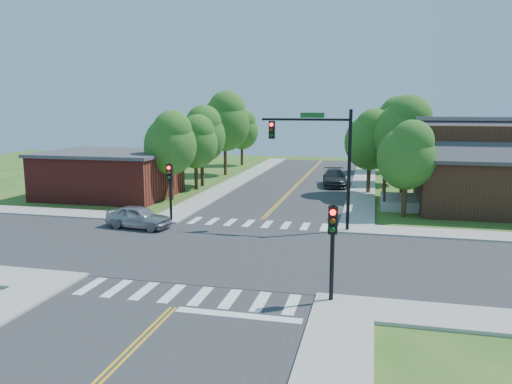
% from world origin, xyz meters
% --- Properties ---
extents(ground, '(100.00, 100.00, 0.00)m').
position_xyz_m(ground, '(0.00, 0.00, 0.00)').
color(ground, '#325A1C').
rests_on(ground, ground).
extents(road_ns, '(10.00, 90.00, 0.04)m').
position_xyz_m(road_ns, '(0.00, 0.00, 0.02)').
color(road_ns, '#2D2D30').
rests_on(road_ns, ground).
extents(road_ew, '(90.00, 10.00, 0.04)m').
position_xyz_m(road_ew, '(0.00, 0.00, 0.03)').
color(road_ew, '#2D2D30').
rests_on(road_ew, ground).
extents(intersection_patch, '(10.20, 10.20, 0.06)m').
position_xyz_m(intersection_patch, '(0.00, 0.00, 0.00)').
color(intersection_patch, '#2D2D30').
rests_on(intersection_patch, ground).
extents(sidewalk_ne, '(40.00, 40.00, 0.14)m').
position_xyz_m(sidewalk_ne, '(15.82, 15.82, 0.07)').
color(sidewalk_ne, '#9E9B93').
rests_on(sidewalk_ne, ground).
extents(sidewalk_nw, '(40.00, 40.00, 0.14)m').
position_xyz_m(sidewalk_nw, '(-15.82, 15.82, 0.07)').
color(sidewalk_nw, '#9E9B93').
rests_on(sidewalk_nw, ground).
extents(crosswalk_north, '(8.85, 2.00, 0.01)m').
position_xyz_m(crosswalk_north, '(0.00, 6.20, 0.05)').
color(crosswalk_north, white).
rests_on(crosswalk_north, ground).
extents(crosswalk_south, '(8.85, 2.00, 0.01)m').
position_xyz_m(crosswalk_south, '(0.00, -6.20, 0.05)').
color(crosswalk_south, white).
rests_on(crosswalk_south, ground).
extents(centerline, '(0.30, 90.00, 0.01)m').
position_xyz_m(centerline, '(0.00, 0.00, 0.05)').
color(centerline, gold).
rests_on(centerline, ground).
extents(stop_bar, '(4.60, 0.45, 0.09)m').
position_xyz_m(stop_bar, '(2.50, -7.60, 0.00)').
color(stop_bar, white).
rests_on(stop_bar, ground).
extents(signal_mast_ne, '(5.30, 0.42, 7.20)m').
position_xyz_m(signal_mast_ne, '(3.91, 5.59, 4.85)').
color(signal_mast_ne, black).
rests_on(signal_mast_ne, ground).
extents(signal_pole_se, '(0.34, 0.42, 3.80)m').
position_xyz_m(signal_pole_se, '(5.60, -5.62, 2.66)').
color(signal_pole_se, black).
rests_on(signal_pole_se, ground).
extents(signal_pole_nw, '(0.34, 0.42, 3.80)m').
position_xyz_m(signal_pole_nw, '(-5.60, 5.58, 2.66)').
color(signal_pole_nw, black).
rests_on(signal_pole_nw, ground).
extents(house_ne, '(13.05, 8.80, 7.11)m').
position_xyz_m(house_ne, '(15.11, 14.23, 3.33)').
color(house_ne, '#321F11').
rests_on(house_ne, ground).
extents(building_nw, '(10.40, 8.40, 3.73)m').
position_xyz_m(building_nw, '(-14.20, 13.20, 1.88)').
color(building_nw, maroon).
rests_on(building_nw, ground).
extents(tree_e_a, '(3.84, 3.65, 6.52)m').
position_xyz_m(tree_e_a, '(9.16, 10.64, 4.27)').
color(tree_e_a, '#382314').
rests_on(tree_e_a, ground).
extents(tree_e_b, '(4.88, 4.64, 8.30)m').
position_xyz_m(tree_e_b, '(9.34, 17.80, 5.44)').
color(tree_e_b, '#382314').
rests_on(tree_e_b, ground).
extents(tree_e_c, '(4.92, 4.68, 8.37)m').
position_xyz_m(tree_e_c, '(8.91, 25.46, 5.49)').
color(tree_e_c, '#382314').
rests_on(tree_e_c, ground).
extents(tree_e_d, '(4.77, 4.53, 8.11)m').
position_xyz_m(tree_e_d, '(8.84, 34.73, 5.31)').
color(tree_e_d, '#382314').
rests_on(tree_e_d, ground).
extents(tree_w_a, '(4.17, 3.96, 7.08)m').
position_xyz_m(tree_w_a, '(-8.58, 12.92, 4.64)').
color(tree_w_a, '#382314').
rests_on(tree_w_a, ground).
extents(tree_w_b, '(4.43, 4.21, 7.53)m').
position_xyz_m(tree_w_b, '(-8.53, 20.14, 4.93)').
color(tree_w_b, '#382314').
rests_on(tree_w_b, ground).
extents(tree_w_c, '(5.33, 5.06, 9.06)m').
position_xyz_m(tree_w_c, '(-8.67, 28.02, 5.94)').
color(tree_w_c, '#382314').
rests_on(tree_w_c, ground).
extents(tree_w_d, '(4.17, 3.97, 7.10)m').
position_xyz_m(tree_w_d, '(-9.24, 37.19, 4.65)').
color(tree_w_d, '#382314').
rests_on(tree_w_d, ground).
extents(tree_house, '(4.24, 4.03, 7.22)m').
position_xyz_m(tree_house, '(6.69, 19.18, 4.73)').
color(tree_house, '#382314').
rests_on(tree_house, ground).
extents(tree_bldg, '(3.94, 3.75, 6.70)m').
position_xyz_m(tree_bldg, '(-8.37, 18.06, 4.39)').
color(tree_bldg, '#382314').
rests_on(tree_bldg, ground).
extents(car_silver, '(2.69, 4.49, 1.38)m').
position_xyz_m(car_silver, '(-6.83, 3.50, 0.69)').
color(car_silver, '#ACAEB4').
rests_on(car_silver, ground).
extents(car_dgrey, '(3.38, 5.72, 1.51)m').
position_xyz_m(car_dgrey, '(3.50, 22.77, 0.75)').
color(car_dgrey, '#2A2C2E').
rests_on(car_dgrey, ground).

